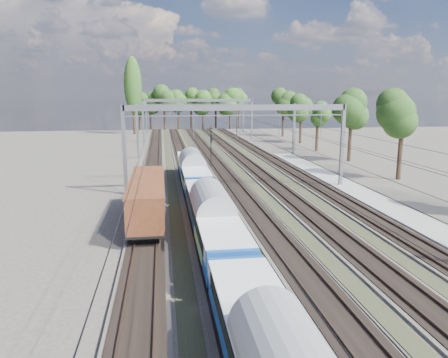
{
  "coord_description": "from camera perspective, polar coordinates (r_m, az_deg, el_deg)",
  "views": [
    {
      "loc": [
        -7.73,
        -14.53,
        10.14
      ],
      "look_at": [
        -2.46,
        22.38,
        2.8
      ],
      "focal_mm": 35.0,
      "sensor_mm": 36.0,
      "label": 1
    }
  ],
  "objects": [
    {
      "name": "signal_far",
      "position": [
        103.08,
        1.69,
        7.64
      ],
      "size": [
        0.43,
        0.4,
        6.09
      ],
      "rotation": [
        0.0,
        0.0,
        0.34
      ],
      "color": "black",
      "rests_on": "ground"
    },
    {
      "name": "tree_belt",
      "position": [
        114.57,
        -1.94,
        10.23
      ],
      "size": [
        39.04,
        98.77,
        12.29
      ],
      "color": "black",
      "rests_on": "ground"
    },
    {
      "name": "signal_near",
      "position": [
        59.87,
        -1.72,
        4.87
      ],
      "size": [
        0.35,
        0.32,
        5.71
      ],
      "rotation": [
        0.0,
        0.0,
        -0.01
      ],
      "color": "black",
      "rests_on": "ground"
    },
    {
      "name": "catenary",
      "position": [
        67.8,
        -1.29,
        7.97
      ],
      "size": [
        25.65,
        130.0,
        9.0
      ],
      "color": "gray",
      "rests_on": "ground"
    },
    {
      "name": "ground",
      "position": [
        19.33,
        18.1,
        -21.1
      ],
      "size": [
        220.0,
        220.0,
        0.0
      ],
      "primitive_type": "plane",
      "color": "#47423A",
      "rests_on": "ground"
    },
    {
      "name": "track_bed",
      "position": [
        60.86,
        -0.71,
        1.64
      ],
      "size": [
        21.0,
        130.0,
        0.34
      ],
      "color": "#47423A",
      "rests_on": "ground"
    },
    {
      "name": "freight_boxcar",
      "position": [
        35.03,
        -9.99,
        -2.38
      ],
      "size": [
        2.7,
        13.04,
        3.36
      ],
      "color": "black",
      "rests_on": "ground"
    },
    {
      "name": "worker",
      "position": [
        90.85,
        -1.59,
        5.32
      ],
      "size": [
        0.53,
        0.74,
        1.89
      ],
      "primitive_type": "imported",
      "rotation": [
        0.0,
        0.0,
        1.69
      ],
      "color": "black",
      "rests_on": "ground"
    },
    {
      "name": "poplar",
      "position": [
        112.74,
        -11.82,
        11.79
      ],
      "size": [
        4.4,
        4.4,
        19.04
      ],
      "color": "black",
      "rests_on": "ground"
    },
    {
      "name": "platform",
      "position": [
        41.0,
        20.99,
        -3.72
      ],
      "size": [
        3.0,
        70.0,
        0.3
      ],
      "primitive_type": "cube",
      "color": "gray",
      "rests_on": "ground"
    },
    {
      "name": "emu_train",
      "position": [
        29.35,
        -1.51,
        -4.37
      ],
      "size": [
        2.66,
        56.42,
        3.89
      ],
      "color": "black",
      "rests_on": "ground"
    }
  ]
}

